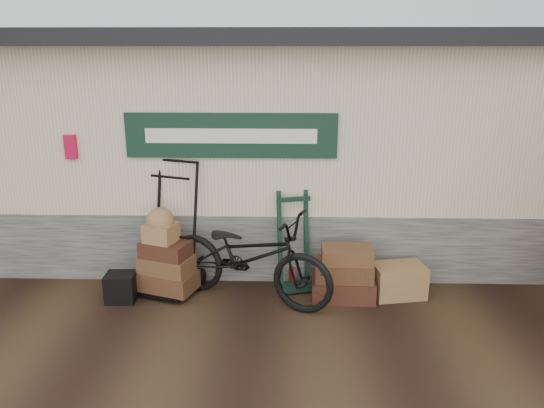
# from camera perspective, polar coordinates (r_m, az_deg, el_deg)

# --- Properties ---
(ground) EXTENTS (80.00, 80.00, 0.00)m
(ground) POSITION_cam_1_polar(r_m,az_deg,el_deg) (6.25, -2.14, -12.10)
(ground) COLOR black
(ground) RESTS_ON ground
(station_building) EXTENTS (14.40, 4.10, 3.20)m
(station_building) POSITION_cam_1_polar(r_m,az_deg,el_deg) (8.33, -1.08, 7.08)
(station_building) COLOR #4C4C47
(station_building) RESTS_ON ground
(porter_trolley) EXTENTS (1.00, 0.87, 1.69)m
(porter_trolley) POSITION_cam_1_polar(r_m,az_deg,el_deg) (6.73, -10.63, -2.39)
(porter_trolley) COLOR black
(porter_trolley) RESTS_ON ground
(green_barrow) EXTENTS (0.53, 0.48, 1.26)m
(green_barrow) POSITION_cam_1_polar(r_m,az_deg,el_deg) (6.75, 2.38, -3.97)
(green_barrow) COLOR black
(green_barrow) RESTS_ON ground
(suitcase_stack) EXTENTS (0.78, 0.50, 0.68)m
(suitcase_stack) POSITION_cam_1_polar(r_m,az_deg,el_deg) (6.61, 7.70, -7.29)
(suitcase_stack) COLOR #3D1E13
(suitcase_stack) RESTS_ON ground
(wicker_hamper) EXTENTS (0.69, 0.51, 0.41)m
(wicker_hamper) POSITION_cam_1_polar(r_m,az_deg,el_deg) (6.84, 13.44, -8.00)
(wicker_hamper) COLOR brown
(wicker_hamper) RESTS_ON ground
(black_trunk) EXTENTS (0.36, 0.31, 0.35)m
(black_trunk) POSITION_cam_1_polar(r_m,az_deg,el_deg) (6.80, -15.93, -8.60)
(black_trunk) COLOR black
(black_trunk) RESTS_ON ground
(bicycle) EXTENTS (1.56, 2.32, 1.28)m
(bicycle) POSITION_cam_1_polar(r_m,az_deg,el_deg) (6.39, -2.64, -5.12)
(bicycle) COLOR black
(bicycle) RESTS_ON ground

